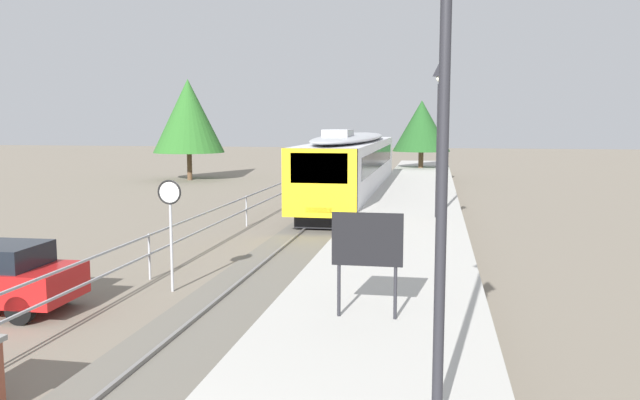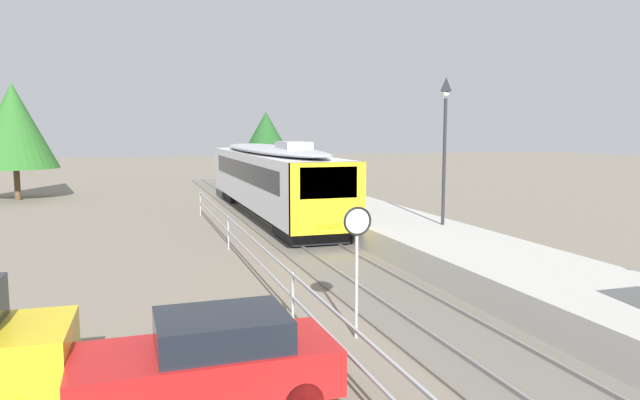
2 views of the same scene
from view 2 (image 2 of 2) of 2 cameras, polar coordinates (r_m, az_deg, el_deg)
ground_plane at (r=22.93m, az=-8.51°, el=-4.26°), size 160.00×160.00×0.00m
track_rails at (r=23.58m, az=-1.29°, el=-3.79°), size 3.20×60.00×0.14m
commuter_train at (r=29.60m, az=-4.92°, el=2.46°), size 2.82×18.77×3.74m
station_platform at (r=24.62m, az=5.99°, el=-2.40°), size 3.90×60.00×0.90m
platform_lamp_mid_platform at (r=21.88m, az=12.05°, el=7.32°), size 0.34×0.34×5.35m
speed_limit_sign at (r=12.18m, az=3.62°, el=-3.80°), size 0.61×0.10×2.81m
carpark_fence at (r=13.12m, az=-2.67°, el=-8.47°), size 0.06×36.06×1.25m
parked_hatchback_red at (r=9.61m, az=-10.64°, el=-15.13°), size 4.03×1.82×1.53m
tree_behind_carpark at (r=41.32m, az=-27.57°, el=6.39°), size 5.12×5.12×7.28m
tree_behind_station_far at (r=44.60m, az=-5.25°, el=6.17°), size 4.13×4.13×5.75m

